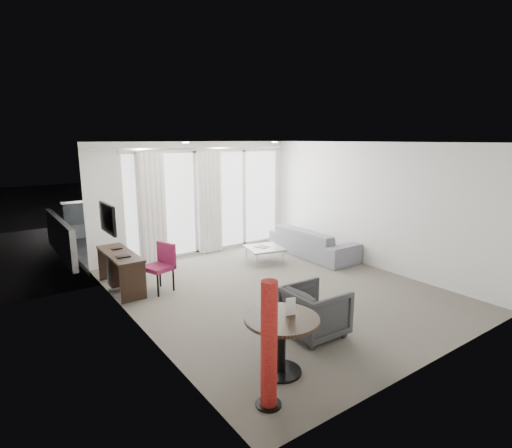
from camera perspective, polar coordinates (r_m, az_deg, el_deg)
floor at (r=7.30m, az=2.75°, el=-9.28°), size 5.00×6.00×0.00m
ceiling at (r=6.80m, az=2.98°, el=11.57°), size 5.00×6.00×0.00m
wall_left at (r=5.78m, az=-17.08°, el=-2.06°), size 0.00×6.00×2.60m
wall_right at (r=8.68m, az=15.98°, el=2.60°), size 0.00×6.00×2.60m
wall_front at (r=5.00m, az=24.63°, el=-4.80°), size 5.00×0.00×2.60m
window_panel at (r=9.58m, az=-6.79°, el=3.23°), size 4.00×0.02×2.38m
window_frame at (r=9.57m, az=-6.75°, el=3.22°), size 4.10×0.06×2.44m
curtain_left at (r=8.84m, az=-14.56°, el=2.19°), size 0.60×0.20×2.38m
curtain_right at (r=9.42m, az=-6.58°, el=3.08°), size 0.60×0.20×2.38m
curtain_track at (r=9.19m, az=-8.16°, el=10.65°), size 4.80×0.04×0.04m
downlight_a at (r=7.70m, az=-10.02°, el=11.39°), size 0.12×0.12×0.02m
downlight_b at (r=8.80m, az=2.68°, el=11.61°), size 0.12×0.12×0.02m
desk at (r=7.59m, az=-18.76°, el=-6.38°), size 0.45×1.44×0.68m
tv at (r=7.14m, az=-20.46°, el=0.75°), size 0.05×0.80×0.50m
desk_chair at (r=7.26m, az=-13.76°, el=-6.16°), size 0.59×0.57×0.86m
round_table at (r=4.78m, az=3.65°, el=-16.90°), size 1.04×1.04×0.69m
menu_card at (r=4.68m, az=4.96°, el=-12.44°), size 0.11×0.05×0.21m
red_lamp at (r=4.10m, az=1.87°, el=-16.93°), size 0.29×0.29×1.34m
tub_armchair at (r=5.65m, az=8.44°, el=-12.23°), size 0.78×0.76×0.69m
coffee_table at (r=8.78m, az=1.21°, el=-4.41°), size 0.90×0.90×0.34m
remote at (r=8.77m, az=0.99°, el=-3.12°), size 0.10×0.17×0.02m
magazine at (r=8.77m, az=0.87°, el=-3.12°), size 0.27×0.30×0.01m
sofa at (r=9.33m, az=8.13°, el=-2.55°), size 0.87×2.22×0.65m
terrace_slab at (r=11.17m, az=-10.36°, el=-2.22°), size 5.60×3.00×0.12m
rattan_chair_a at (r=11.57m, az=-9.38°, el=0.58°), size 0.65×0.65×0.77m
rattan_chair_b at (r=11.63m, az=-0.50°, el=0.70°), size 0.54×0.54×0.73m
rattan_table at (r=11.19m, az=-3.27°, el=-0.27°), size 0.68×0.68×0.54m
balustrade at (r=12.35m, az=-13.31°, el=1.68°), size 5.50×0.06×1.05m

